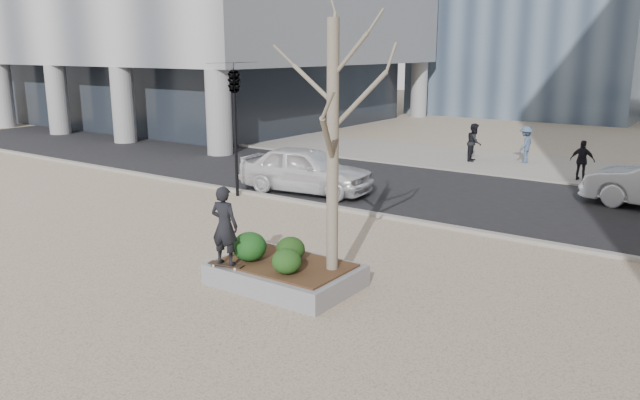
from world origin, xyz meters
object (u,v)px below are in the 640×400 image
Objects in this scene: planter at (285,275)px; skateboard at (226,266)px; police_car at (306,169)px; skateboarder at (224,226)px.

skateboard is at bearing -137.56° from planter.
police_car is (-4.84, 7.33, 0.61)m from planter.
skateboarder is 0.35× the size of police_car.
planter is 1.27m from skateboard.
skateboard is 0.47× the size of skateboarder.
skateboarder reaches higher than planter.
planter is 0.63× the size of police_car.
planter is at bearing -147.81° from skateboarder.
police_car reaches higher than planter.
planter is 8.81m from police_car.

